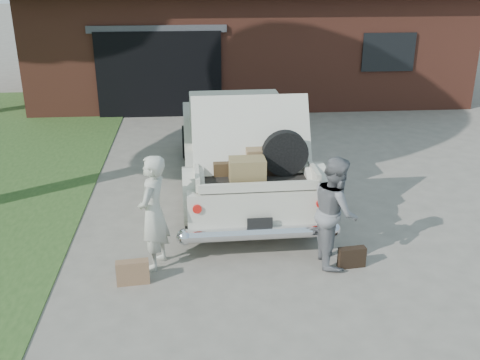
{
  "coord_description": "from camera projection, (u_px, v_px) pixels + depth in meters",
  "views": [
    {
      "loc": [
        -0.57,
        -6.56,
        4.01
      ],
      "look_at": [
        0.0,
        0.6,
        1.1
      ],
      "focal_mm": 42.0,
      "sensor_mm": 36.0,
      "label": 1
    }
  ],
  "objects": [
    {
      "name": "ground",
      "position": [
        244.0,
        272.0,
        7.61
      ],
      "size": [
        90.0,
        90.0,
        0.0
      ],
      "primitive_type": "plane",
      "color": "gray",
      "rests_on": "ground"
    },
    {
      "name": "house",
      "position": [
        244.0,
        33.0,
        17.65
      ],
      "size": [
        12.8,
        7.8,
        3.3
      ],
      "color": "brown",
      "rests_on": "ground"
    },
    {
      "name": "sedan",
      "position": [
        240.0,
        148.0,
        10.01
      ],
      "size": [
        2.21,
        5.38,
        2.07
      ],
      "rotation": [
        0.0,
        0.0,
        0.03
      ],
      "color": "beige",
      "rests_on": "ground"
    },
    {
      "name": "woman_left",
      "position": [
        153.0,
        213.0,
        7.46
      ],
      "size": [
        0.55,
        0.68,
        1.61
      ],
      "primitive_type": "imported",
      "rotation": [
        0.0,
        0.0,
        -1.89
      ],
      "color": "beige",
      "rests_on": "ground"
    },
    {
      "name": "woman_right",
      "position": [
        335.0,
        211.0,
        7.59
      ],
      "size": [
        0.59,
        0.75,
        1.54
      ],
      "primitive_type": "imported",
      "rotation": [
        0.0,
        0.0,
        1.57
      ],
      "color": "slate",
      "rests_on": "ground"
    },
    {
      "name": "suitcase_left",
      "position": [
        133.0,
        272.0,
        7.28
      ],
      "size": [
        0.44,
        0.18,
        0.33
      ],
      "primitive_type": "cube",
      "rotation": [
        0.0,
        0.0,
        0.11
      ],
      "color": "#906849",
      "rests_on": "ground"
    },
    {
      "name": "suitcase_right",
      "position": [
        352.0,
        257.0,
        7.68
      ],
      "size": [
        0.39,
        0.17,
        0.29
      ],
      "primitive_type": "cube",
      "rotation": [
        0.0,
        0.0,
        0.13
      ],
      "color": "black",
      "rests_on": "ground"
    }
  ]
}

